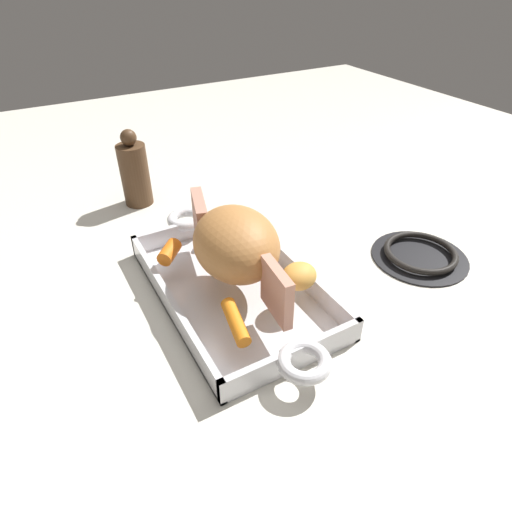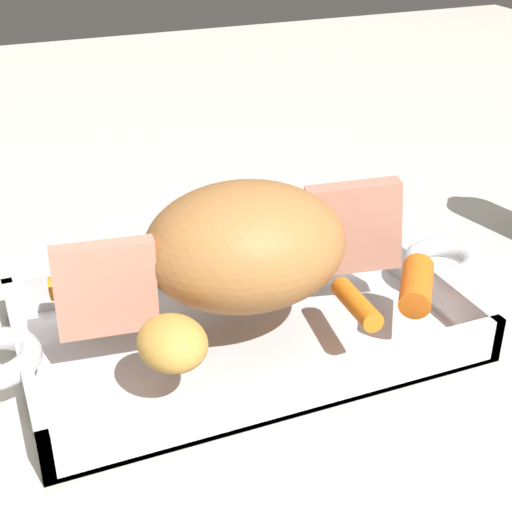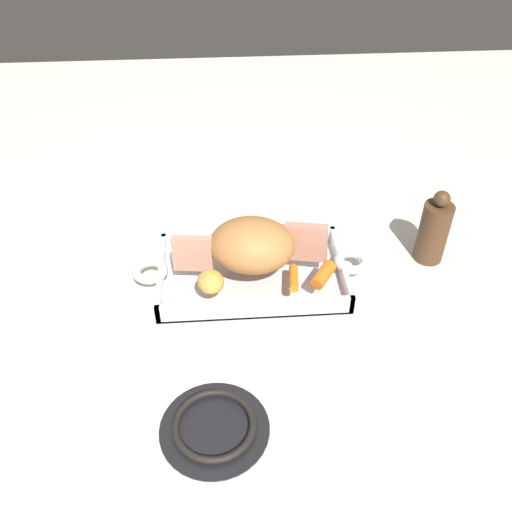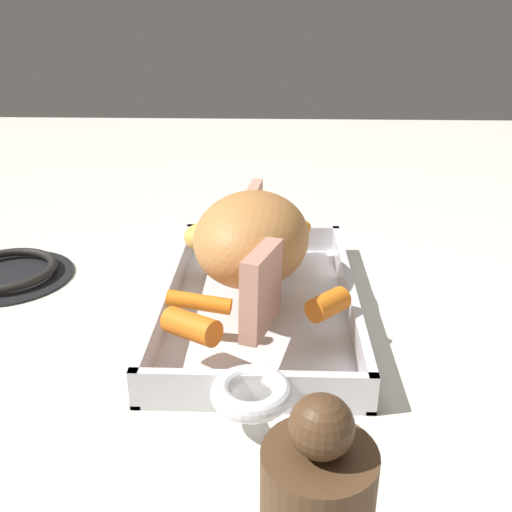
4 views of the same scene
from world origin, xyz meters
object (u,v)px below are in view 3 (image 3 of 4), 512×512
at_px(pork_roast, 249,245).
at_px(pepper_mill, 434,230).
at_px(roasting_dish, 252,274).
at_px(baby_carrot_short, 294,278).
at_px(roast_slice_thick, 306,242).
at_px(stove_burner_rear, 214,426).
at_px(baby_carrot_center_right, 195,245).
at_px(baby_carrot_northeast, 289,233).
at_px(potato_corner, 211,282).
at_px(baby_carrot_southeast, 323,275).
at_px(roast_slice_outer, 192,254).

xyz_separation_m(pork_roast, pepper_mill, (-0.34, -0.05, -0.02)).
xyz_separation_m(roasting_dish, baby_carrot_short, (-0.07, 0.05, 0.04)).
xyz_separation_m(baby_carrot_short, pepper_mill, (-0.27, -0.09, 0.02)).
height_order(roasting_dish, baby_carrot_short, baby_carrot_short).
bearing_deg(roast_slice_thick, stove_burner_rear, 61.62).
bearing_deg(stove_burner_rear, baby_carrot_center_right, -85.31).
distance_m(baby_carrot_northeast, baby_carrot_center_right, 0.18).
bearing_deg(stove_burner_rear, potato_corner, -89.78).
xyz_separation_m(baby_carrot_northeast, baby_carrot_southeast, (-0.04, 0.12, 0.00)).
relative_size(baby_carrot_northeast, baby_carrot_southeast, 0.78).
height_order(baby_carrot_short, pepper_mill, pepper_mill).
bearing_deg(baby_carrot_short, potato_corner, 3.94).
xyz_separation_m(roasting_dish, roast_slice_thick, (-0.10, -0.01, 0.06)).
xyz_separation_m(pork_roast, baby_carrot_southeast, (-0.12, 0.05, -0.03)).
bearing_deg(potato_corner, roast_slice_outer, -61.29).
xyz_separation_m(roast_slice_thick, potato_corner, (0.17, 0.07, -0.02)).
height_order(roasting_dish, baby_carrot_northeast, baby_carrot_northeast).
height_order(pork_roast, potato_corner, pork_roast).
distance_m(potato_corner, stove_burner_rear, 0.25).
bearing_deg(roast_slice_thick, baby_carrot_center_right, -11.84).
bearing_deg(roast_slice_thick, potato_corner, 22.22).
relative_size(roast_slice_thick, potato_corner, 1.45).
relative_size(baby_carrot_short, baby_carrot_southeast, 1.16).
distance_m(pork_roast, potato_corner, 0.09).
bearing_deg(baby_carrot_short, baby_carrot_southeast, 179.90).
relative_size(pork_roast, baby_carrot_short, 2.41).
height_order(baby_carrot_center_right, pepper_mill, pepper_mill).
relative_size(roast_slice_outer, baby_carrot_center_right, 1.02).
bearing_deg(pepper_mill, baby_carrot_center_right, -1.12).
height_order(baby_carrot_short, stove_burner_rear, baby_carrot_short).
height_order(roast_slice_outer, baby_carrot_center_right, roast_slice_outer).
xyz_separation_m(baby_carrot_southeast, pepper_mill, (-0.22, -0.09, 0.01)).
distance_m(baby_carrot_center_right, pepper_mill, 0.44).
xyz_separation_m(roasting_dish, pork_roast, (0.00, 0.01, 0.07)).
height_order(baby_carrot_northeast, potato_corner, potato_corner).
distance_m(roasting_dish, baby_carrot_center_right, 0.12).
xyz_separation_m(roasting_dish, stove_burner_rear, (0.07, 0.31, -0.01)).
height_order(pork_roast, roast_slice_thick, pork_roast).
bearing_deg(roast_slice_outer, baby_carrot_northeast, -156.84).
xyz_separation_m(roast_slice_thick, pepper_mill, (-0.24, -0.03, -0.01)).
distance_m(baby_carrot_short, stove_burner_rear, 0.29).
bearing_deg(pork_roast, roasting_dish, -121.16).
distance_m(baby_carrot_short, baby_carrot_southeast, 0.05).
bearing_deg(roast_slice_outer, pepper_mill, -173.84).
relative_size(roast_slice_thick, baby_carrot_northeast, 1.79).
distance_m(pork_roast, baby_carrot_center_right, 0.12).
relative_size(baby_carrot_southeast, pepper_mill, 0.36).
distance_m(pork_roast, pepper_mill, 0.35).
distance_m(roast_slice_thick, baby_carrot_short, 0.07).
bearing_deg(baby_carrot_center_right, baby_carrot_northeast, -173.64).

